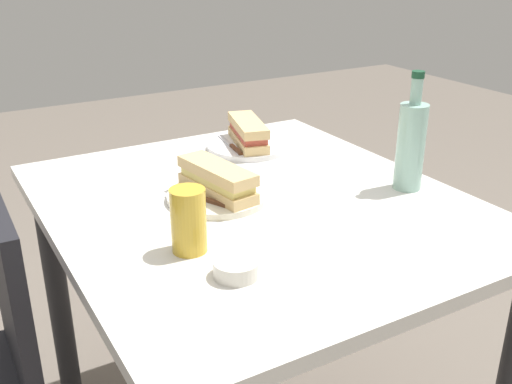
% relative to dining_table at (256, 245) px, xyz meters
% --- Properties ---
extents(dining_table, '(1.02, 0.89, 0.74)m').
position_rel_dining_table_xyz_m(dining_table, '(0.00, 0.00, 0.00)').
color(dining_table, silver).
rests_on(dining_table, ground).
extents(plate_near, '(0.23, 0.23, 0.01)m').
position_rel_dining_table_xyz_m(plate_near, '(0.05, 0.07, 0.12)').
color(plate_near, silver).
rests_on(plate_near, dining_table).
extents(baguette_sandwich_near, '(0.23, 0.10, 0.07)m').
position_rel_dining_table_xyz_m(baguette_sandwich_near, '(0.05, 0.07, 0.16)').
color(baguette_sandwich_near, '#DBB77A').
rests_on(baguette_sandwich_near, plate_near).
extents(knife_near, '(0.17, 0.09, 0.01)m').
position_rel_dining_table_xyz_m(knife_near, '(0.03, 0.12, 0.13)').
color(knife_near, silver).
rests_on(knife_near, plate_near).
extents(plate_far, '(0.23, 0.23, 0.01)m').
position_rel_dining_table_xyz_m(plate_far, '(0.32, -0.16, 0.12)').
color(plate_far, white).
rests_on(plate_far, dining_table).
extents(baguette_sandwich_far, '(0.22, 0.13, 0.07)m').
position_rel_dining_table_xyz_m(baguette_sandwich_far, '(0.32, -0.16, 0.16)').
color(baguette_sandwich_far, '#DBB77A').
rests_on(baguette_sandwich_far, plate_far).
extents(knife_far, '(0.18, 0.04, 0.01)m').
position_rel_dining_table_xyz_m(knife_far, '(0.33, -0.11, 0.13)').
color(knife_far, silver).
rests_on(knife_far, plate_far).
extents(water_bottle, '(0.07, 0.07, 0.28)m').
position_rel_dining_table_xyz_m(water_bottle, '(-0.12, -0.35, 0.22)').
color(water_bottle, '#99C6B7').
rests_on(water_bottle, dining_table).
extents(beer_glass, '(0.07, 0.07, 0.13)m').
position_rel_dining_table_xyz_m(beer_glass, '(-0.14, 0.23, 0.18)').
color(beer_glass, gold).
rests_on(beer_glass, dining_table).
extents(olive_bowl, '(0.08, 0.08, 0.03)m').
position_rel_dining_table_xyz_m(olive_bowl, '(-0.27, 0.20, 0.13)').
color(olive_bowl, silver).
rests_on(olive_bowl, dining_table).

